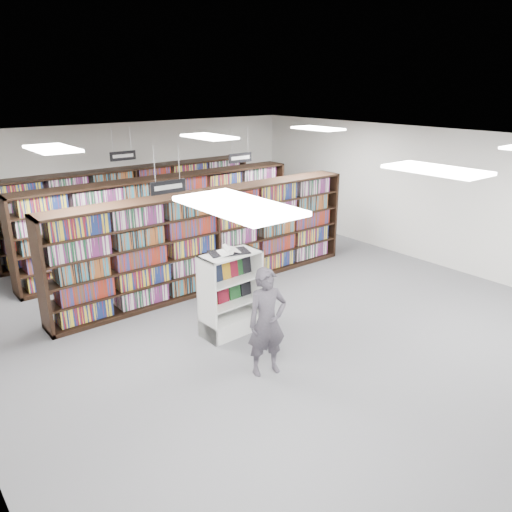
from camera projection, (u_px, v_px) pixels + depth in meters
floor at (273, 318)px, 9.31m from camera, size 12.00×12.00×0.00m
ceiling at (276, 144)px, 8.26m from camera, size 10.00×12.00×0.10m
wall_back at (128, 185)px, 13.22m from camera, size 10.00×0.10×3.20m
wall_right at (436, 198)px, 11.72m from camera, size 0.10×12.00×3.20m
bookshelf_row_near at (212, 240)px, 10.44m from camera, size 7.00×0.60×2.10m
bookshelf_row_mid at (166, 220)px, 11.92m from camera, size 7.00×0.60×2.10m
bookshelf_row_far at (134, 207)px, 13.18m from camera, size 7.00×0.60×2.10m
aisle_sign_left at (168, 186)px, 8.33m from camera, size 0.65×0.02×0.80m
aisle_sign_right at (240, 157)px, 11.57m from camera, size 0.65×0.02×0.80m
aisle_sign_center at (123, 155)px, 11.88m from camera, size 0.65×0.02×0.80m
troffer_front_left at (238, 206)px, 4.29m from camera, size 0.60×1.20×0.04m
troffer_front_center at (436, 170)px, 6.05m from camera, size 0.60×1.20×0.04m
troffer_back_left at (52, 149)px, 7.98m from camera, size 0.60×1.20×0.04m
troffer_back_center at (209, 137)px, 9.75m from camera, size 0.60×1.20×0.04m
troffer_back_right at (318, 128)px, 11.51m from camera, size 0.60×1.20×0.04m
endcap_display at (230, 306)px, 8.67m from camera, size 1.07×0.57×1.47m
open_book at (228, 251)px, 8.35m from camera, size 0.75×0.57×0.13m
shopper at (267, 322)px, 7.33m from camera, size 0.69×0.55×1.67m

